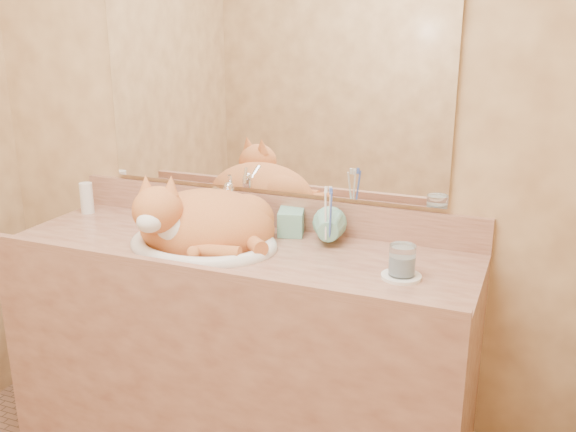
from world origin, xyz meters
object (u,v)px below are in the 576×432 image
at_px(vanity_counter, 239,360).
at_px(cat, 201,220).
at_px(sink_basin, 203,224).
at_px(toothbrush_cup, 328,234).
at_px(water_glass, 402,260).
at_px(soap_dispenser, 290,212).

bearing_deg(vanity_counter, cat, -179.86).
distance_m(sink_basin, toothbrush_cup, 0.42).
distance_m(cat, toothbrush_cup, 0.43).
distance_m(sink_basin, water_glass, 0.69).
bearing_deg(vanity_counter, water_glass, -4.47).
bearing_deg(cat, soap_dispenser, 12.76).
height_order(soap_dispenser, water_glass, soap_dispenser).
distance_m(vanity_counter, soap_dispenser, 0.56).
xyz_separation_m(sink_basin, cat, (-0.02, 0.02, 0.00)).
bearing_deg(sink_basin, water_glass, -2.54).
xyz_separation_m(sink_basin, soap_dispenser, (0.25, 0.17, 0.02)).
distance_m(vanity_counter, cat, 0.53).
height_order(vanity_counter, cat, cat).
xyz_separation_m(vanity_counter, cat, (-0.13, -0.00, 0.51)).
xyz_separation_m(vanity_counter, sink_basin, (-0.12, -0.02, 0.50)).
bearing_deg(vanity_counter, soap_dispenser, 49.55).
bearing_deg(vanity_counter, sink_basin, -170.17).
relative_size(cat, water_glass, 5.08).
height_order(sink_basin, cat, cat).
height_order(cat, water_glass, cat).
height_order(sink_basin, soap_dispenser, soap_dispenser).
distance_m(vanity_counter, toothbrush_cup, 0.57).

